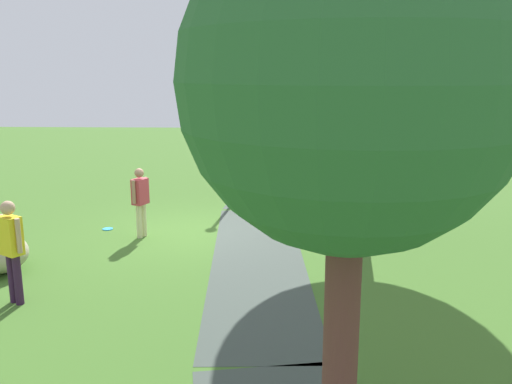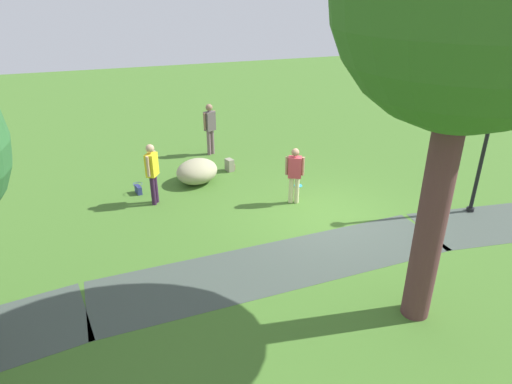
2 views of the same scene
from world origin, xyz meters
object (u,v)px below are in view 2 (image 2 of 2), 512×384
passerby_on_path (295,172)px  man_near_boulder (210,125)px  handbag_on_grass (138,189)px  lawn_boulder (197,171)px  frisbee_on_grass (298,186)px  backpack_by_boulder (230,165)px  woman_with_handbag (152,170)px  lamp_post (489,128)px

passerby_on_path → man_near_boulder: bearing=-73.6°
man_near_boulder → handbag_on_grass: 3.84m
lawn_boulder → handbag_on_grass: (1.80, 0.24, -0.22)m
lawn_boulder → frisbee_on_grass: lawn_boulder is taller
backpack_by_boulder → woman_with_handbag: bearing=31.8°
handbag_on_grass → backpack_by_boulder: 3.10m
lamp_post → man_near_boulder: (5.65, -6.45, -1.27)m
lawn_boulder → passerby_on_path: bearing=135.8°
handbag_on_grass → frisbee_on_grass: 4.74m
lamp_post → handbag_on_grass: bearing=-25.1°
passerby_on_path → backpack_by_boulder: size_ratio=4.01×
passerby_on_path → handbag_on_grass: passerby_on_path is taller
lawn_boulder → woman_with_handbag: woman_with_handbag is taller
lamp_post → passerby_on_path: (4.33, -1.97, -1.41)m
lawn_boulder → frisbee_on_grass: bearing=156.5°
passerby_on_path → frisbee_on_grass: size_ratio=6.47×
lamp_post → handbag_on_grass: lamp_post is taller
lawn_boulder → handbag_on_grass: 1.83m
lamp_post → woman_with_handbag: lamp_post is taller
woman_with_handbag → passerby_on_path: woman_with_handbag is taller
lamp_post → backpack_by_boulder: bearing=-41.3°
backpack_by_boulder → handbag_on_grass: bearing=15.3°
lawn_boulder → frisbee_on_grass: size_ratio=7.05×
man_near_boulder → backpack_by_boulder: man_near_boulder is taller
passerby_on_path → frisbee_on_grass: passerby_on_path is taller
lawn_boulder → man_near_boulder: size_ratio=0.97×
woman_with_handbag → handbag_on_grass: 1.24m
woman_with_handbag → handbag_on_grass: size_ratio=5.09×
handbag_on_grass → frisbee_on_grass: handbag_on_grass is taller
frisbee_on_grass → handbag_on_grass: bearing=-12.0°
man_near_boulder → passerby_on_path: (-1.32, 4.47, -0.14)m
woman_with_handbag → lawn_boulder: bearing=-143.6°
backpack_by_boulder → frisbee_on_grass: backpack_by_boulder is taller
handbag_on_grass → lawn_boulder: bearing=-172.3°
passerby_on_path → handbag_on_grass: (4.07, -1.97, -0.78)m
passerby_on_path → frisbee_on_grass: 1.45m
man_near_boulder → passerby_on_path: man_near_boulder is taller
lawn_boulder → backpack_by_boulder: (-1.19, -0.57, -0.17)m
lamp_post → frisbee_on_grass: size_ratio=15.37×
lawn_boulder → man_near_boulder: (-0.95, -2.26, 0.70)m
lawn_boulder → man_near_boulder: man_near_boulder is taller
handbag_on_grass → passerby_on_path: bearing=154.2°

